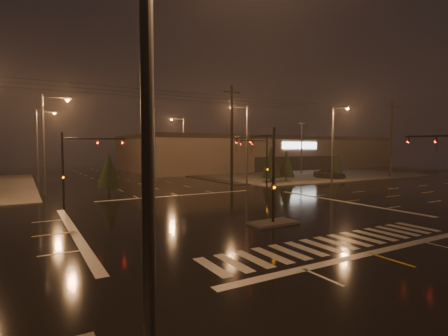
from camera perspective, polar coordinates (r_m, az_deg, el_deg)
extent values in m
plane|color=black|center=(25.43, 2.37, -7.44)|extent=(140.00, 140.00, 0.00)
cube|color=#46443F|center=(67.20, 10.19, -0.71)|extent=(36.00, 36.00, 0.12)
cube|color=#46443F|center=(22.21, 8.00, -8.85)|extent=(3.00, 1.60, 0.15)
cube|color=beige|center=(18.67, 17.72, -11.56)|extent=(15.00, 2.60, 0.01)
cube|color=beige|center=(17.45, 22.72, -12.72)|extent=(16.00, 0.50, 0.01)
cube|color=beige|center=(35.08, -7.38, -4.47)|extent=(16.00, 0.50, 0.01)
cube|color=black|center=(69.10, 14.42, -0.67)|extent=(50.00, 24.00, 0.08)
cube|color=brown|center=(82.73, 5.66, 2.46)|extent=(60.00, 28.00, 7.00)
cube|color=black|center=(82.75, 5.68, 4.75)|extent=(60.20, 28.20, 0.80)
cube|color=white|center=(71.77, 12.29, 3.63)|extent=(9.00, 0.20, 1.40)
cube|color=black|center=(71.88, 12.23, 0.75)|extent=(22.00, 0.15, 2.80)
cylinder|color=black|center=(21.79, 8.06, -1.31)|extent=(0.18, 0.18, 6.00)
cylinder|color=black|center=(23.53, 4.70, 5.15)|extent=(0.12, 4.50, 0.12)
imported|color=#594707|center=(25.22, 2.06, 4.92)|extent=(0.16, 0.20, 1.00)
cube|color=#594707|center=(21.85, 8.04, -3.14)|extent=(0.25, 0.18, 0.35)
cylinder|color=black|center=(39.65, 7.01, 0.78)|extent=(0.18, 0.18, 6.00)
cylinder|color=black|center=(37.54, 4.96, 4.47)|extent=(4.74, 1.82, 0.12)
imported|color=#594707|center=(35.71, 2.89, 4.46)|extent=(0.24, 0.22, 1.00)
cube|color=#594707|center=(39.68, 7.00, -0.23)|extent=(0.25, 0.18, 0.35)
cylinder|color=black|center=(31.73, -24.81, -0.13)|extent=(0.18, 0.18, 6.00)
cylinder|color=black|center=(31.15, -20.46, 4.50)|extent=(4.74, 1.82, 0.12)
imported|color=#594707|center=(30.83, -16.32, 4.50)|extent=(0.24, 0.22, 1.00)
cube|color=#594707|center=(31.78, -24.78, -1.39)|extent=(0.25, 0.18, 0.35)
cylinder|color=black|center=(26.39, 31.80, 4.46)|extent=(1.48, 3.80, 0.12)
imported|color=#594707|center=(26.70, 27.95, 4.45)|extent=(0.22, 0.24, 1.00)
cylinder|color=#38383A|center=(6.36, -12.36, 5.47)|extent=(0.24, 0.24, 10.00)
cylinder|color=#38383A|center=(39.10, -27.38, 3.33)|extent=(0.24, 0.24, 10.00)
cylinder|color=#38383A|center=(39.50, -25.81, 10.35)|extent=(2.40, 0.14, 0.14)
cube|color=#38383A|center=(39.59, -24.19, 10.30)|extent=(0.70, 0.30, 0.18)
sphere|color=orange|center=(39.58, -24.19, 10.12)|extent=(0.32, 0.32, 0.32)
cylinder|color=#38383A|center=(55.08, -28.21, 3.20)|extent=(0.24, 0.24, 10.00)
cylinder|color=#38383A|center=(55.37, -27.10, 8.21)|extent=(2.40, 0.14, 0.14)
cube|color=#38383A|center=(55.44, -25.95, 8.18)|extent=(0.70, 0.30, 0.18)
sphere|color=orange|center=(55.42, -25.95, 8.05)|extent=(0.32, 0.32, 0.32)
cylinder|color=#38383A|center=(44.67, 3.77, 3.65)|extent=(0.24, 0.24, 10.00)
cylinder|color=#38383A|center=(44.29, 2.49, 9.88)|extent=(2.40, 0.14, 0.14)
cube|color=#38383A|center=(43.71, 1.26, 9.91)|extent=(0.70, 0.30, 0.18)
sphere|color=orange|center=(43.69, 1.26, 9.74)|extent=(0.32, 0.32, 0.32)
cylinder|color=#38383A|center=(62.26, -6.58, 3.55)|extent=(0.24, 0.24, 10.00)
cylinder|color=#38383A|center=(62.00, -7.64, 7.98)|extent=(2.40, 0.14, 0.14)
cube|color=#38383A|center=(61.58, -8.59, 7.96)|extent=(0.70, 0.30, 0.18)
sphere|color=orange|center=(61.57, -8.59, 7.84)|extent=(0.32, 0.32, 0.32)
cylinder|color=#38383A|center=(48.13, 17.28, 3.49)|extent=(0.24, 0.24, 10.00)
cylinder|color=#38383A|center=(47.59, 18.46, 9.26)|extent=(0.14, 2.40, 0.14)
cube|color=#38383A|center=(46.87, 19.49, 9.27)|extent=(0.30, 0.70, 0.18)
sphere|color=orange|center=(46.85, 19.48, 9.12)|extent=(0.32, 0.32, 0.32)
cylinder|color=black|center=(41.11, 1.28, 5.08)|extent=(0.32, 0.32, 12.00)
cube|color=black|center=(41.59, 1.29, 12.26)|extent=(2.20, 0.12, 0.12)
cylinder|color=black|center=(62.27, 25.61, 4.16)|extent=(0.32, 0.32, 12.00)
cube|color=black|center=(62.59, 25.73, 8.93)|extent=(2.20, 0.12, 0.12)
cylinder|color=black|center=(47.56, 7.69, -2.00)|extent=(0.18, 0.18, 0.70)
cone|color=black|center=(47.39, 7.71, 0.98)|extent=(2.71, 2.71, 4.24)
cylinder|color=black|center=(49.46, 10.11, -1.82)|extent=(0.18, 0.18, 0.70)
cone|color=black|center=(49.32, 10.14, 0.68)|extent=(2.31, 2.31, 3.61)
cylinder|color=black|center=(55.59, 17.75, -1.36)|extent=(0.18, 0.18, 0.70)
cone|color=black|center=(55.47, 17.79, 0.70)|extent=(2.11, 2.11, 3.30)
cylinder|color=black|center=(37.74, -18.22, -3.53)|extent=(0.18, 0.18, 0.70)
cone|color=black|center=(37.55, -18.28, -0.22)|extent=(2.35, 2.35, 3.67)
imported|color=black|center=(55.05, 16.82, -0.90)|extent=(2.92, 5.08, 1.63)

